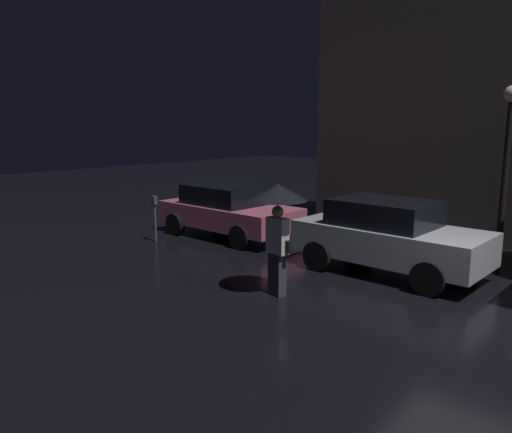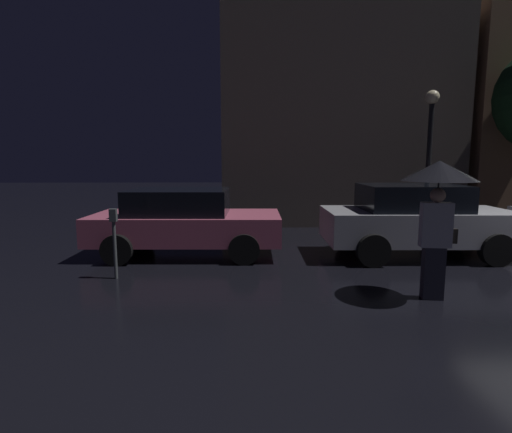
# 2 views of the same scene
# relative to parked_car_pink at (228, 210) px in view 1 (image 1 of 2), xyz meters

# --- Properties ---
(ground_plane) EXTENTS (60.00, 60.00, 0.00)m
(ground_plane) POSITION_rel_parked_car_pink_xyz_m (7.20, -1.53, -0.76)
(ground_plane) COLOR black
(building_facade_left) EXTENTS (7.62, 3.00, 7.55)m
(building_facade_left) POSITION_rel_parked_car_pink_xyz_m (4.42, 4.97, 3.02)
(building_facade_left) COLOR #564C47
(building_facade_left) RESTS_ON ground
(parked_car_pink) EXTENTS (4.13, 2.06, 1.45)m
(parked_car_pink) POSITION_rel_parked_car_pink_xyz_m (0.00, 0.00, 0.00)
(parked_car_pink) COLOR #DB6684
(parked_car_pink) RESTS_ON ground
(parked_car_silver) EXTENTS (4.00, 2.00, 1.56)m
(parked_car_silver) POSITION_rel_parked_car_pink_xyz_m (5.04, -0.27, 0.05)
(parked_car_silver) COLOR #B7B7BF
(parked_car_silver) RESTS_ON ground
(pedestrian_with_umbrella) EXTENTS (1.08, 1.08, 2.08)m
(pedestrian_with_umbrella) POSITION_rel_parked_car_pink_xyz_m (4.18, -2.97, 0.91)
(pedestrian_with_umbrella) COLOR #383842
(pedestrian_with_umbrella) RESTS_ON ground
(parking_meter) EXTENTS (0.12, 0.10, 1.25)m
(parking_meter) POSITION_rel_parked_car_pink_xyz_m (-0.96, -1.82, 0.02)
(parking_meter) COLOR #4C5154
(parking_meter) RESTS_ON ground
(street_lamp_near) EXTENTS (0.38, 0.38, 3.99)m
(street_lamp_near) POSITION_rel_parked_car_pink_xyz_m (6.51, 2.47, 1.91)
(street_lamp_near) COLOR black
(street_lamp_near) RESTS_ON ground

